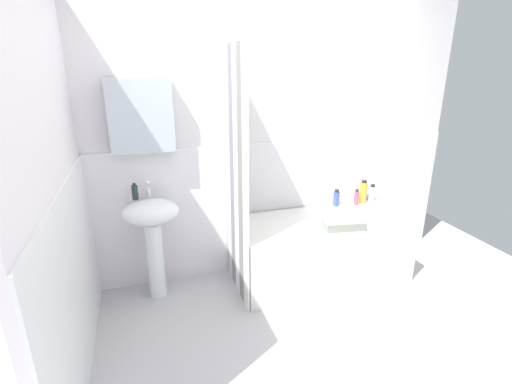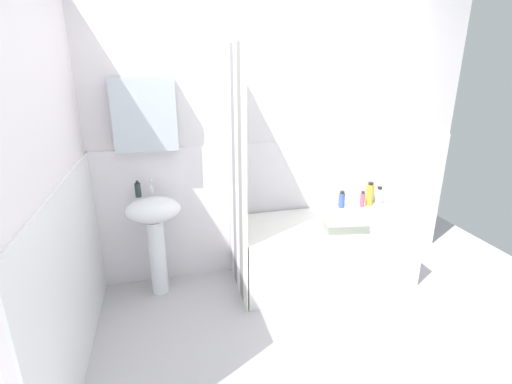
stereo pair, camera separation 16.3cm
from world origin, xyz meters
name	(u,v)px [view 1 (the left image)]	position (x,y,z in m)	size (l,w,h in m)	color
ground_plane	(329,353)	(0.00, 0.00, -0.02)	(4.80, 5.60, 0.04)	#B4B0B5
wall_back_tiled	(263,149)	(-0.06, 1.26, 1.14)	(3.60, 0.18, 2.40)	silver
wall_left_tiled	(56,206)	(-1.57, 0.34, 1.12)	(0.07, 1.81, 2.40)	silver
sink	(152,227)	(-1.07, 1.03, 0.63)	(0.44, 0.34, 0.85)	white
faucet	(148,189)	(-1.07, 1.11, 0.91)	(0.03, 0.12, 0.12)	silver
soap_dispenser	(135,192)	(-1.17, 1.08, 0.91)	(0.05, 0.05, 0.14)	#202B2E
bathtub	(321,248)	(0.37, 0.89, 0.28)	(1.52, 0.65, 0.56)	white
shower_curtain	(237,180)	(-0.40, 0.89, 1.00)	(0.01, 0.65, 2.00)	white
body_wash_bottle	(372,194)	(1.03, 1.16, 0.64)	(0.06, 0.06, 0.18)	white
shampoo_bottle	(363,192)	(0.93, 1.16, 0.67)	(0.07, 0.07, 0.23)	gold
lotion_bottle	(356,198)	(0.84, 1.13, 0.63)	(0.04, 0.04, 0.16)	#C74964
conditioner_bottle	(336,198)	(0.64, 1.16, 0.64)	(0.06, 0.06, 0.16)	#354E9E
towel_folded	(343,224)	(0.45, 0.69, 0.60)	(0.34, 0.19, 0.07)	gray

